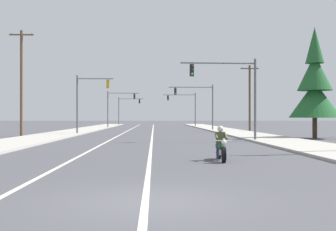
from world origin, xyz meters
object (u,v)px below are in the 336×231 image
object	(u,v)px
traffic_signal_mid_right	(200,100)
utility_pole_right_far	(250,97)
traffic_signal_mid_left	(117,103)
traffic_signal_far_left	(126,107)
motorcycle_with_rider	(221,147)
traffic_signal_far_right	(186,104)
traffic_signal_near_left	(87,96)
utility_pole_left_near	(21,81)
traffic_signal_near_right	(233,86)
conifer_tree_right_verge_near	(315,87)

from	to	relation	value
traffic_signal_mid_right	utility_pole_right_far	size ratio (longest dim) A/B	0.76
traffic_signal_mid_left	utility_pole_right_far	xyz separation A→B (m)	(18.03, -20.00, 0.19)
traffic_signal_mid_right	traffic_signal_far_left	size ratio (longest dim) A/B	1.00
motorcycle_with_rider	traffic_signal_far_right	distance (m)	60.28
traffic_signal_near_left	traffic_signal_mid_right	size ratio (longest dim) A/B	1.00
traffic_signal_far_left	utility_pole_left_near	world-z (taller)	utility_pole_left_near
motorcycle_with_rider	traffic_signal_far_left	bearing A→B (deg)	96.66
traffic_signal_near_right	conifer_tree_right_verge_near	xyz separation A→B (m)	(7.76, 4.22, 0.21)
utility_pole_left_near	traffic_signal_mid_right	bearing A→B (deg)	42.33
motorcycle_with_rider	traffic_signal_near_left	world-z (taller)	traffic_signal_near_left
traffic_signal_mid_left	traffic_signal_far_left	world-z (taller)	same
traffic_signal_far_right	traffic_signal_far_left	world-z (taller)	same
traffic_signal_near_right	utility_pole_right_far	distance (m)	21.51
traffic_signal_mid_left	traffic_signal_near_right	bearing A→B (deg)	-73.34
traffic_signal_mid_left	conifer_tree_right_verge_near	distance (m)	41.57
traffic_signal_mid_left	traffic_signal_far_left	distance (m)	22.62
utility_pole_right_far	traffic_signal_mid_left	bearing A→B (deg)	132.04
motorcycle_with_rider	traffic_signal_mid_left	xyz separation A→B (m)	(-9.06, 54.80, 3.54)
traffic_signal_mid_left	motorcycle_with_rider	bearing A→B (deg)	-80.61
traffic_signal_mid_right	traffic_signal_mid_left	size ratio (longest dim) A/B	1.00
traffic_signal_mid_right	conifer_tree_right_verge_near	bearing A→B (deg)	-70.92
traffic_signal_near_right	utility_pole_right_far	bearing A→B (deg)	74.21
traffic_signal_mid_left	traffic_signal_far_right	xyz separation A→B (m)	(11.99, 5.31, 0.04)
motorcycle_with_rider	traffic_signal_far_left	xyz separation A→B (m)	(-9.04, 77.42, 3.55)
traffic_signal_far_right	utility_pole_left_near	distance (m)	41.27
utility_pole_right_far	traffic_signal_near_left	bearing A→B (deg)	-158.70
utility_pole_right_far	conifer_tree_right_verge_near	bearing A→B (deg)	-83.42
traffic_signal_far_right	conifer_tree_right_verge_near	xyz separation A→B (m)	(7.95, -41.79, 0.20)
traffic_signal_mid_left	traffic_signal_far_left	xyz separation A→B (m)	(0.02, 22.62, 0.01)
traffic_signal_near_right	traffic_signal_far_left	xyz separation A→B (m)	(-12.16, 63.32, -0.02)
motorcycle_with_rider	traffic_signal_far_left	world-z (taller)	traffic_signal_far_left
traffic_signal_mid_right	motorcycle_with_rider	bearing A→B (deg)	-94.76
utility_pole_left_near	utility_pole_right_far	world-z (taller)	utility_pole_left_near
conifer_tree_right_verge_near	traffic_signal_far_left	bearing A→B (deg)	108.62
traffic_signal_near_left	utility_pole_left_near	size ratio (longest dim) A/B	0.62
utility_pole_left_near	conifer_tree_right_verge_near	world-z (taller)	utility_pole_left_near
conifer_tree_right_verge_near	traffic_signal_mid_right	bearing A→B (deg)	109.08
motorcycle_with_rider	utility_pole_right_far	xyz separation A→B (m)	(8.97, 34.80, 3.73)
motorcycle_with_rider	traffic_signal_far_left	size ratio (longest dim) A/B	0.35
traffic_signal_mid_right	traffic_signal_far_right	bearing A→B (deg)	91.18
traffic_signal_mid_right	traffic_signal_near_right	bearing A→B (deg)	-90.49
motorcycle_with_rider	traffic_signal_far_right	bearing A→B (deg)	87.21
traffic_signal_near_left	traffic_signal_far_left	xyz separation A→B (m)	(0.77, 49.94, 0.10)
traffic_signal_near_right	traffic_signal_near_left	world-z (taller)	same
traffic_signal_near_left	utility_pole_right_far	xyz separation A→B (m)	(18.78, 7.32, 0.28)
traffic_signal_mid_left	conifer_tree_right_verge_near	world-z (taller)	conifer_tree_right_verge_near
traffic_signal_mid_left	conifer_tree_right_verge_near	bearing A→B (deg)	-61.34
traffic_signal_mid_right	conifer_tree_right_verge_near	size ratio (longest dim) A/B	0.65
traffic_signal_far_left	utility_pole_right_far	bearing A→B (deg)	-67.09
traffic_signal_mid_left	traffic_signal_far_right	bearing A→B (deg)	23.89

